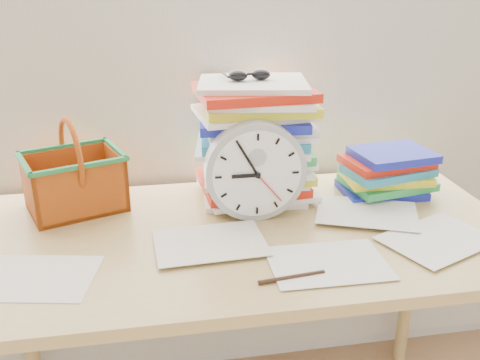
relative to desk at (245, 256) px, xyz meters
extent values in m
cube|color=tan|center=(0.00, 0.00, 0.06)|extent=(1.40, 0.70, 0.03)
cylinder|color=tan|center=(-0.65, 0.30, -0.32)|extent=(0.04, 0.04, 0.72)
cylinder|color=tan|center=(0.65, 0.30, -0.32)|extent=(0.04, 0.04, 0.72)
cylinder|color=#A0A2A4|center=(0.04, 0.08, 0.21)|extent=(0.27, 0.05, 0.27)
cylinder|color=black|center=(0.06, -0.24, 0.08)|extent=(0.15, 0.03, 0.01)
camera|label=1|loc=(-0.22, -1.20, 0.71)|focal=40.00mm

